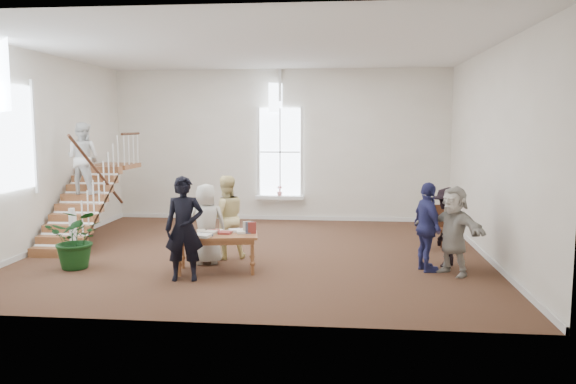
# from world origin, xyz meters

# --- Properties ---
(ground) EXTENTS (10.00, 10.00, 0.00)m
(ground) POSITION_xyz_m (0.00, 0.00, 0.00)
(ground) COLOR #462B1B
(ground) RESTS_ON ground
(room_shell) EXTENTS (10.49, 10.00, 10.00)m
(room_shell) POSITION_xyz_m (-0.00, 4.39, 0.40)
(room_shell) COLOR silver
(room_shell) RESTS_ON ground
(staircase) EXTENTS (1.10, 4.10, 2.92)m
(staircase) POSITION_xyz_m (-4.34, 0.75, 1.62)
(staircase) COLOR brown
(staircase) RESTS_ON ground
(library_table) EXTENTS (1.70, 1.05, 0.81)m
(library_table) POSITION_xyz_m (-0.55, -1.65, 0.67)
(library_table) COLOR brown
(library_table) RESTS_ON ground
(police_officer) EXTENTS (0.78, 0.58, 1.94)m
(police_officer) POSITION_xyz_m (-1.01, -2.32, 0.97)
(police_officer) COLOR black
(police_officer) RESTS_ON ground
(elderly_woman) EXTENTS (0.92, 0.71, 1.67)m
(elderly_woman) POSITION_xyz_m (-0.91, -1.07, 0.83)
(elderly_woman) COLOR beige
(elderly_woman) RESTS_ON ground
(person_yellow) EXTENTS (1.07, 0.98, 1.79)m
(person_yellow) POSITION_xyz_m (-0.61, -0.57, 0.90)
(person_yellow) COLOR #FAE69C
(person_yellow) RESTS_ON ground
(woman_cluster_a) EXTENTS (0.70, 1.11, 1.76)m
(woman_cluster_a) POSITION_xyz_m (3.54, -1.22, 0.88)
(woman_cluster_a) COLOR navy
(woman_cluster_a) RESTS_ON ground
(woman_cluster_b) EXTENTS (0.95, 1.19, 1.61)m
(woman_cluster_b) POSITION_xyz_m (4.00, -0.77, 0.80)
(woman_cluster_b) COLOR black
(woman_cluster_b) RESTS_ON ground
(woman_cluster_c) EXTENTS (1.43, 1.53, 1.72)m
(woman_cluster_c) POSITION_xyz_m (4.00, -1.42, 0.86)
(woman_cluster_c) COLOR #B6B0A4
(woman_cluster_c) RESTS_ON ground
(floor_plant) EXTENTS (1.23, 1.11, 1.20)m
(floor_plant) POSITION_xyz_m (-3.40, -1.69, 0.60)
(floor_plant) COLOR #123A14
(floor_plant) RESTS_ON ground
(side_chair) EXTENTS (0.46, 0.46, 1.02)m
(side_chair) POSITION_xyz_m (4.00, 0.83, 0.57)
(side_chair) COLOR #3C1D10
(side_chair) RESTS_ON ground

